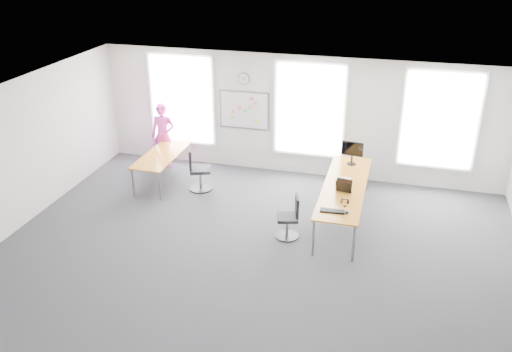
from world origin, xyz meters
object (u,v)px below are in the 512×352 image
(chair_right, at_px, (290,219))
(chair_left, at_px, (197,171))
(headphones, at_px, (345,201))
(monitor, at_px, (352,151))
(desk_left, at_px, (162,157))
(keyboard, at_px, (332,211))
(person, at_px, (163,136))
(desk_right, at_px, (344,188))

(chair_right, xyz_separation_m, chair_left, (-2.56, 1.57, 0.07))
(headphones, relative_size, monitor, 0.29)
(desk_left, distance_m, keyboard, 4.81)
(keyboard, xyz_separation_m, headphones, (0.18, 0.41, 0.03))
(chair_left, xyz_separation_m, headphones, (3.59, -1.36, 0.38))
(person, bearing_deg, monitor, -12.84)
(desk_right, bearing_deg, person, 161.42)
(desk_left, xyz_separation_m, keyboard, (4.39, -1.95, 0.14))
(desk_left, xyz_separation_m, chair_right, (3.54, -1.75, -0.27))
(chair_left, bearing_deg, monitor, -101.80)
(headphones, bearing_deg, person, 168.54)
(chair_left, relative_size, person, 0.62)
(desk_right, height_order, desk_left, desk_right)
(person, xyz_separation_m, keyboard, (4.73, -2.83, -0.04))
(headphones, xyz_separation_m, monitor, (-0.07, 1.95, 0.29))
(chair_right, bearing_deg, desk_left, -132.13)
(monitor, bearing_deg, desk_left, -166.38)
(desk_right, height_order, person, person)
(desk_left, relative_size, chair_left, 1.88)
(desk_left, height_order, headphones, headphones)
(desk_left, bearing_deg, desk_right, -9.40)
(chair_right, relative_size, keyboard, 1.92)
(chair_left, relative_size, keyboard, 2.24)
(chair_left, height_order, monitor, monitor)
(chair_right, xyz_separation_m, monitor, (0.96, 2.17, 0.73))
(desk_right, xyz_separation_m, chair_left, (-3.50, 0.56, -0.28))
(desk_right, distance_m, headphones, 0.81)
(chair_right, bearing_deg, headphones, 85.98)
(chair_right, height_order, headphones, chair_right)
(person, height_order, monitor, person)
(desk_left, height_order, chair_left, chair_left)
(chair_left, bearing_deg, desk_right, -120.46)
(chair_left, bearing_deg, chair_right, -142.94)
(chair_right, distance_m, monitor, 2.48)
(chair_right, distance_m, person, 4.71)
(headphones, distance_m, monitor, 1.98)
(person, bearing_deg, keyboard, -38.23)
(keyboard, bearing_deg, person, 146.32)
(keyboard, bearing_deg, monitor, 84.63)
(desk_right, bearing_deg, desk_left, 170.60)
(desk_right, xyz_separation_m, monitor, (0.02, 1.15, 0.38))
(desk_right, xyz_separation_m, headphones, (0.09, -0.80, 0.09))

